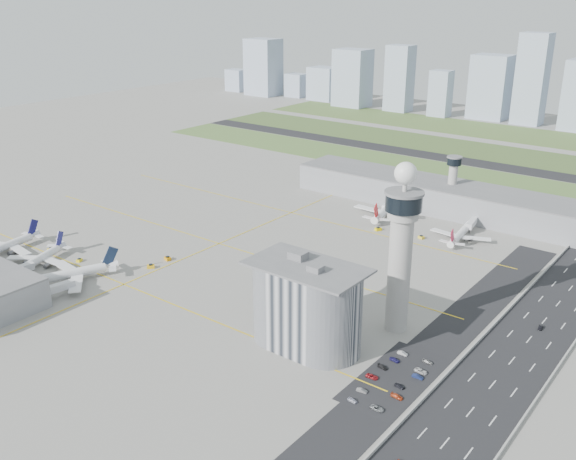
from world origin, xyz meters
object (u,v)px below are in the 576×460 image
Objects in this scene: car_lot_9 at (418,377)px; jet_bridge_far_0 at (392,204)px; airplane_far_b at (461,229)px; car_lot_3 at (383,367)px; secondary_tower at (453,179)px; jet_bridge_near_1 at (2,277)px; car_lot_11 at (428,362)px; car_lot_7 at (397,396)px; car_hw_1 at (540,327)px; airplane_near_c at (66,269)px; car_lot_1 at (362,390)px; car_lot_10 at (421,371)px; jet_bridge_near_2 at (42,296)px; admin_building at (306,306)px; tug_4 at (378,229)px; airplane_near_b at (37,255)px; tug_0 at (51,249)px; jet_bridge_far_1 at (474,222)px; tug_5 at (421,237)px; tug_3 at (168,258)px; car_lot_2 at (372,377)px; car_lot_6 at (377,408)px; airplane_far_a at (386,205)px; car_lot_5 at (403,353)px; control_tower at (401,242)px; car_lot_0 at (352,400)px; tug_1 at (79,260)px; car_lot_8 at (399,386)px; car_lot_4 at (395,360)px; tug_2 at (151,266)px; airplane_near_a at (4,242)px.

jet_bridge_far_0 is at bearing 29.08° from car_lot_9.
airplane_far_b reaches higher than car_lot_3.
secondary_tower is 239.88m from jet_bridge_near_1.
car_lot_7 is at bearing -174.13° from car_lot_11.
car_lot_9 is 61.82m from car_hw_1.
airplane_near_c reaches higher than car_lot_1.
jet_bridge_far_0 is at bearing 39.34° from car_lot_10.
jet_bridge_near_1 is at bearing 100.00° from jet_bridge_near_2.
admin_building is 123.99m from tug_4.
airplane_near_c is 10.79× the size of car_lot_7.
airplane_near_b is 2.77× the size of jet_bridge_near_2.
airplane_far_b is 204.80m from tug_0.
jet_bridge_far_0 is 1.00× the size of jet_bridge_far_1.
car_lot_9 is at bearing 45.14° from tug_5.
car_lot_2 is (126.88, -26.35, -0.36)m from tug_3.
airplane_near_b is 11.89× the size of tug_4.
car_lot_10 reaches higher than car_lot_11.
car_lot_3 is 23.36m from car_lot_6.
car_lot_5 is at bearing -160.85° from airplane_far_a.
jet_bridge_near_2 is 153.86m from car_lot_10.
tug_4 is 149.42m from car_lot_7.
jet_bridge_far_1 is 144.83m from car_lot_11.
airplane_far_a is 165.09m from car_lot_2.
airplane_near_b is 218.68m from car_hw_1.
control_tower is 61.36m from car_lot_0.
airplane_near_c reaches higher than tug_1.
airplane_near_b is (-138.99, -19.37, -9.87)m from admin_building.
tug_1 is at bearing -166.89° from control_tower.
secondary_tower reaches higher than jet_bridge_far_1.
secondary_tower is 219.35m from tug_0.
car_lot_10 is at bearing 45.60° from tug_5.
jet_bridge_far_1 is 162.67m from car_lot_8.
car_lot_11 is (62.64, -156.99, -18.26)m from secondary_tower.
car_lot_0 is (81.88, -173.35, -2.28)m from jet_bridge_far_0.
car_lot_0 is 0.91× the size of car_lot_5.
airplane_far_b reaches higher than car_lot_7.
car_lot_8 is at bearing -171.96° from airplane_far_b.
tug_0 is 1.02× the size of tug_3.
car_lot_4 is 28.86m from car_lot_6.
car_lot_9 reaches higher than car_lot_11.
secondary_tower is 178.19m from tug_2.
tug_3 is at bearing 113.00° from airplane_near_a.
tug_0 reaches higher than car_lot_10.
jet_bridge_near_1 is 30.00m from jet_bridge_near_2.
airplane_near_c is at bearing 93.94° from car_lot_2.
jet_bridge_near_1 is 3.27× the size of car_lot_2.
control_tower is 133.24m from airplane_far_a.
tug_1 is at bearing 44.30° from jet_bridge_near_2.
car_hw_1 is (159.73, 51.68, -0.37)m from tug_2.
car_lot_7 is at bearing -161.95° from airplane_far_a.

